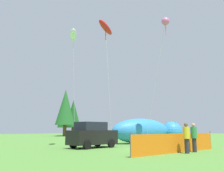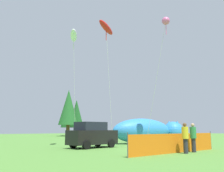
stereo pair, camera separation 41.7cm
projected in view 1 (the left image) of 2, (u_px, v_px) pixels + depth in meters
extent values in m
plane|color=#548C38|center=(148.00, 149.00, 18.33)|extent=(120.00, 120.00, 0.00)
cube|color=black|center=(93.00, 137.00, 19.81)|extent=(4.28, 2.17, 1.09)
cube|color=#1E232D|center=(91.00, 126.00, 19.81)|extent=(2.43, 1.80, 0.65)
cylinder|color=black|center=(98.00, 143.00, 21.19)|extent=(0.68, 0.32, 0.66)
cylinder|color=black|center=(111.00, 143.00, 20.07)|extent=(0.68, 0.32, 0.66)
cylinder|color=black|center=(73.00, 144.00, 19.39)|extent=(0.68, 0.32, 0.66)
cylinder|color=black|center=(87.00, 145.00, 18.27)|extent=(0.68, 0.32, 0.66)
cube|color=black|center=(180.00, 141.00, 21.12)|extent=(0.73, 0.73, 0.03)
cube|color=black|center=(177.00, 138.00, 21.10)|extent=(0.25, 0.49, 0.50)
cylinder|color=#A5A5AD|center=(181.00, 144.00, 21.36)|extent=(0.02, 0.02, 0.46)
cylinder|color=#A5A5AD|center=(184.00, 144.00, 20.91)|extent=(0.02, 0.02, 0.46)
cylinder|color=#A5A5AD|center=(176.00, 144.00, 21.25)|extent=(0.02, 0.02, 0.46)
cylinder|color=#A5A5AD|center=(179.00, 144.00, 20.80)|extent=(0.02, 0.02, 0.46)
ellipsoid|color=#338CD8|center=(141.00, 131.00, 25.65)|extent=(7.11, 3.61, 2.53)
ellipsoid|color=white|center=(141.00, 137.00, 25.55)|extent=(4.60, 2.59, 1.14)
sphere|color=#338CD8|center=(172.00, 132.00, 27.61)|extent=(2.27, 2.27, 2.27)
cone|color=#338CD8|center=(167.00, 124.00, 28.20)|extent=(0.64, 0.64, 0.68)
cone|color=#338CD8|center=(176.00, 124.00, 27.32)|extent=(0.64, 0.64, 0.68)
cube|color=orange|center=(177.00, 143.00, 15.86)|extent=(8.45, 0.41, 1.19)
cylinder|color=#4C4C51|center=(130.00, 145.00, 13.14)|extent=(0.05, 0.05, 1.31)
cylinder|color=#4C4C51|center=(211.00, 140.00, 18.60)|extent=(0.05, 0.05, 1.31)
cylinder|color=#2D2D38|center=(194.00, 145.00, 16.24)|extent=(0.28, 0.28, 0.88)
cylinder|color=#338C4C|center=(194.00, 133.00, 16.38)|extent=(0.40, 0.40, 0.74)
sphere|color=tan|center=(193.00, 125.00, 16.46)|extent=(0.24, 0.24, 0.24)
cylinder|color=#2D2D38|center=(187.00, 146.00, 15.38)|extent=(0.28, 0.28, 0.89)
cylinder|color=yellow|center=(186.00, 133.00, 15.52)|extent=(0.41, 0.41, 0.74)
sphere|color=brown|center=(186.00, 125.00, 15.60)|extent=(0.24, 0.24, 0.24)
cylinder|color=silver|center=(74.00, 90.00, 22.50)|extent=(0.84, 0.68, 9.95)
ellipsoid|color=white|center=(73.00, 35.00, 22.84)|extent=(1.81, 2.44, 0.95)
cylinder|color=white|center=(73.00, 43.00, 22.72)|extent=(0.06, 0.06, 1.20)
cylinder|color=silver|center=(109.00, 84.00, 23.83)|extent=(0.79, 0.07, 11.33)
ellipsoid|color=red|center=(106.00, 28.00, 24.57)|extent=(2.93, 2.07, 1.07)
cylinder|color=red|center=(106.00, 34.00, 24.45)|extent=(0.06, 0.06, 1.20)
cylinder|color=silver|center=(155.00, 83.00, 22.62)|extent=(0.40, 2.55, 11.15)
sphere|color=pink|center=(165.00, 21.00, 22.70)|extent=(0.72, 0.72, 0.72)
cylinder|color=pink|center=(166.00, 29.00, 22.58)|extent=(0.06, 0.06, 1.20)
cylinder|color=brown|center=(65.00, 131.00, 49.29)|extent=(0.71, 0.71, 2.22)
cone|color=#236028|center=(65.00, 107.00, 50.08)|extent=(3.90, 3.90, 7.10)
cylinder|color=brown|center=(73.00, 131.00, 52.77)|extent=(0.58, 0.58, 1.81)
cone|color=#1E5623|center=(73.00, 113.00, 53.41)|extent=(3.19, 3.19, 5.80)
cylinder|color=brown|center=(64.00, 131.00, 54.70)|extent=(0.55, 0.55, 1.72)
cone|color=#1E5623|center=(65.00, 115.00, 55.31)|extent=(3.03, 3.03, 5.51)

